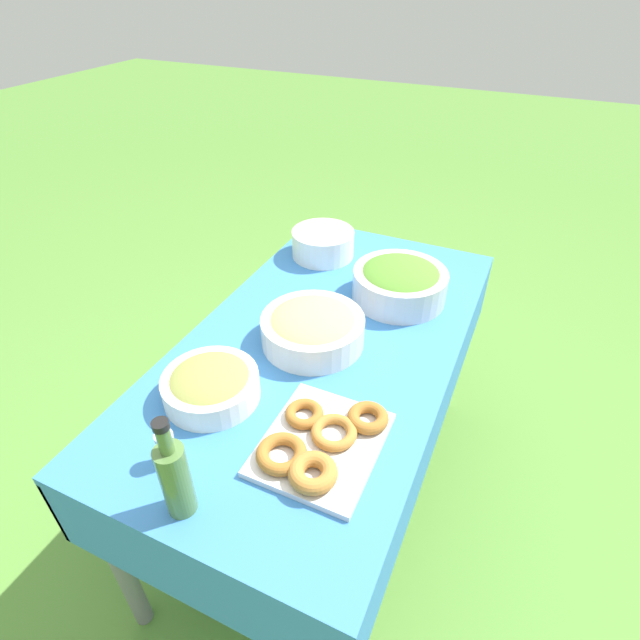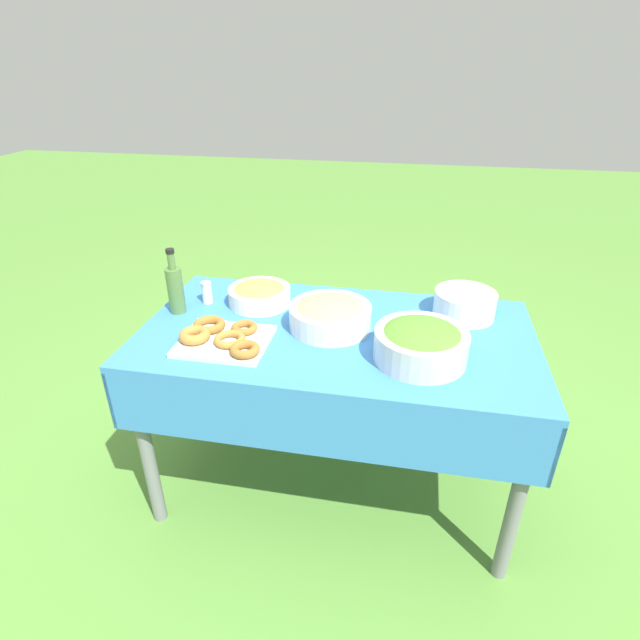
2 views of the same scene
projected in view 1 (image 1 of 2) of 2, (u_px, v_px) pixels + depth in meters
The scene contains 9 objects.
ground_plane at pixel (323, 490), 1.86m from camera, with size 14.00×14.00×0.00m, color #568C38.
picnic_table at pixel (324, 366), 1.49m from camera, with size 1.37×0.74×0.72m.
salad_bowl at pixel (400, 282), 1.56m from camera, with size 0.29×0.29×0.12m.
pasta_bowl at pixel (313, 327), 1.39m from camera, with size 0.29×0.29×0.10m.
donut_platter at pixel (320, 443), 1.10m from camera, with size 0.32×0.26×0.05m.
plate_stack at pixel (323, 243), 1.80m from camera, with size 0.22×0.22×0.10m.
olive_oil_bottle at pixel (175, 477), 0.94m from camera, with size 0.06×0.06×0.25m.
olive_bowl at pixel (211, 384), 1.22m from camera, with size 0.24×0.24×0.08m.
salt_shaker at pixel (167, 448), 1.06m from camera, with size 0.04×0.04×0.09m.
Camera 1 is at (-1.02, -0.46, 1.62)m, focal length 28.00 mm.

